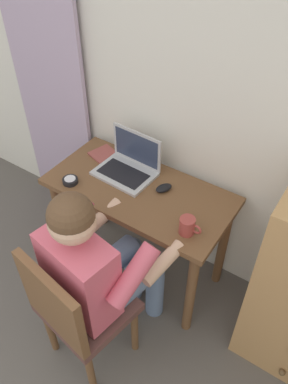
{
  "coord_description": "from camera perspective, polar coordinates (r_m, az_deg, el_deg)",
  "views": [
    {
      "loc": [
        0.72,
        0.53,
        2.2
      ],
      "look_at": [
        -0.11,
        1.77,
        0.84
      ],
      "focal_mm": 35.95,
      "sensor_mm": 36.0,
      "label": 1
    }
  ],
  "objects": [
    {
      "name": "notebook_pad",
      "position": [
        2.42,
        -5.55,
        5.27
      ],
      "size": [
        0.24,
        0.2,
        0.01
      ],
      "primitive_type": "cube",
      "rotation": [
        0.0,
        0.0,
        -0.29
      ],
      "color": "#994742",
      "rests_on": "desk"
    },
    {
      "name": "coffee_mug",
      "position": [
        1.93,
        6.48,
        -5.03
      ],
      "size": [
        0.12,
        0.08,
        0.09
      ],
      "color": "#9E3D38",
      "rests_on": "desk"
    },
    {
      "name": "laptop",
      "position": [
        2.27,
        -2.3,
        4.08
      ],
      "size": [
        0.35,
        0.27,
        0.24
      ],
      "color": "#B7BABF",
      "rests_on": "desk"
    },
    {
      "name": "desk",
      "position": [
        2.27,
        -0.69,
        -1.93
      ],
      "size": [
        1.08,
        0.53,
        0.74
      ],
      "color": "brown",
      "rests_on": "ground_plane"
    },
    {
      "name": "curtain_panel",
      "position": [
        2.67,
        -14.07,
        16.45
      ],
      "size": [
        0.61,
        0.03,
        2.16
      ],
      "primitive_type": "cube",
      "color": "#B29EBC",
      "rests_on": "ground_plane"
    },
    {
      "name": "wall_back",
      "position": [
        2.05,
        9.6,
        14.29
      ],
      "size": [
        4.8,
        0.05,
        2.5
      ],
      "primitive_type": "cube",
      "color": "silver",
      "rests_on": "ground_plane"
    },
    {
      "name": "desk_clock",
      "position": [
        2.25,
        -10.89,
        1.68
      ],
      "size": [
        0.09,
        0.09,
        0.03
      ],
      "color": "black",
      "rests_on": "desk"
    },
    {
      "name": "computer_mouse",
      "position": [
        2.16,
        2.95,
        0.59
      ],
      "size": [
        0.1,
        0.12,
        0.03
      ],
      "primitive_type": "ellipsoid",
      "rotation": [
        0.0,
        0.0,
        -0.43
      ],
      "color": "black",
      "rests_on": "desk"
    },
    {
      "name": "person_seated",
      "position": [
        1.91,
        -6.45,
        -10.65
      ],
      "size": [
        0.59,
        0.63,
        1.21
      ],
      "color": "#6B84AD",
      "rests_on": "ground_plane"
    },
    {
      "name": "chair",
      "position": [
        2.0,
        -10.04,
        -16.81
      ],
      "size": [
        0.48,
        0.46,
        0.89
      ],
      "color": "brown",
      "rests_on": "ground_plane"
    }
  ]
}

